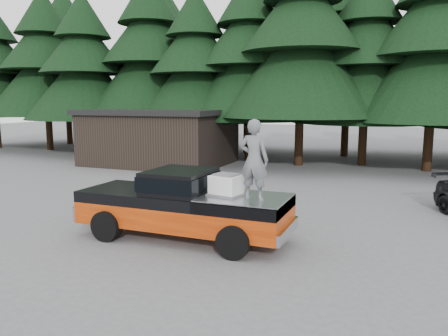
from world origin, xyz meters
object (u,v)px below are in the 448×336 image
at_px(air_compressor, 226,186).
at_px(utility_building, 160,136).
at_px(man_on_bed, 254,160).
at_px(pickup_truck, 184,215).

bearing_deg(air_compressor, utility_building, 137.30).
xyz_separation_m(air_compressor, man_on_bed, (0.82, -0.21, 0.75)).
bearing_deg(pickup_truck, air_compressor, -2.10).
bearing_deg(pickup_truck, man_on_bed, -6.84).
bearing_deg(man_on_bed, air_compressor, -8.84).
relative_size(air_compressor, man_on_bed, 0.37).
bearing_deg(pickup_truck, utility_building, 122.65).
distance_m(pickup_truck, man_on_bed, 2.71).
xyz_separation_m(pickup_truck, man_on_bed, (2.11, -0.25, 1.68)).
distance_m(pickup_truck, air_compressor, 1.58).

